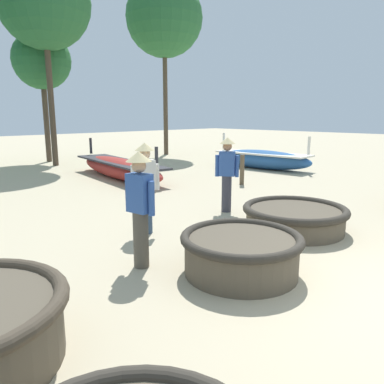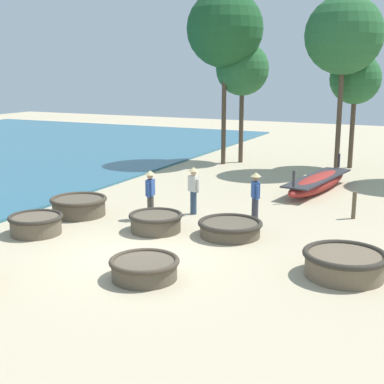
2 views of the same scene
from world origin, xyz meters
name	(u,v)px [view 1 (image 1 of 2)]	position (x,y,z in m)	size (l,w,h in m)	color
coracle_nearest	(241,252)	(-0.81, 2.44, 0.31)	(1.68, 1.68, 0.57)	brown
coracle_tilted	(295,217)	(1.47, 2.96, 0.26)	(1.96, 1.96, 0.48)	brown
long_boat_green_hull	(262,159)	(7.91, 8.25, 0.39)	(1.41, 4.33, 1.37)	#285693
long_boat_blue_hull	(119,168)	(2.45, 10.33, 0.36)	(1.86, 5.60, 1.26)	maroon
fisherman_hauling	(145,182)	(-0.63, 4.79, 0.96)	(0.50, 0.36, 1.67)	#2D425B
fisherman_crouching	(140,202)	(-1.65, 3.58, 0.96)	(0.36, 0.52, 1.67)	#4C473D
fisherman_with_hat	(227,170)	(1.62, 4.78, 0.96)	(0.37, 0.46, 1.67)	#383842
mooring_post_inland	(242,170)	(4.51, 6.61, 0.47)	(0.14, 0.14, 0.93)	brown
tree_left_mid	(42,61)	(2.71, 16.55, 4.48)	(2.54, 2.54, 5.78)	#4C3D2D
tree_rightmost	(44,2)	(2.31, 15.00, 6.51)	(3.67, 3.67, 8.37)	#4C3D2D
tree_leftmost	(164,18)	(8.68, 15.15, 7.00)	(3.95, 3.95, 9.00)	#4C3D2D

